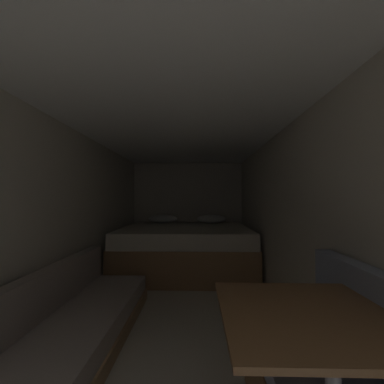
# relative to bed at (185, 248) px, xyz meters

# --- Properties ---
(ground_plane) EXTENTS (7.09, 7.09, 0.00)m
(ground_plane) POSITION_rel_bed_xyz_m (0.00, -1.66, -0.39)
(ground_plane) COLOR beige
(wall_back) EXTENTS (2.41, 0.05, 2.03)m
(wall_back) POSITION_rel_bed_xyz_m (0.00, 0.91, 0.63)
(wall_back) COLOR beige
(wall_back) RESTS_ON ground
(wall_left) EXTENTS (0.05, 5.09, 2.03)m
(wall_left) POSITION_rel_bed_xyz_m (-1.18, -1.66, 0.63)
(wall_left) COLOR beige
(wall_left) RESTS_ON ground
(wall_right) EXTENTS (0.05, 5.09, 2.03)m
(wall_right) POSITION_rel_bed_xyz_m (1.18, -1.66, 0.63)
(wall_right) COLOR beige
(wall_right) RESTS_ON ground
(ceiling_slab) EXTENTS (2.41, 5.09, 0.05)m
(ceiling_slab) POSITION_rel_bed_xyz_m (0.00, -1.66, 1.67)
(ceiling_slab) COLOR white
(ceiling_slab) RESTS_ON wall_left
(bed) EXTENTS (2.19, 1.70, 0.94)m
(bed) POSITION_rel_bed_xyz_m (0.00, 0.00, 0.00)
(bed) COLOR #9E7247
(bed) RESTS_ON ground
(sofa_left) EXTENTS (0.71, 2.61, 0.66)m
(sofa_left) POSITION_rel_bed_xyz_m (-0.83, -2.42, -0.19)
(sofa_left) COLOR tan
(sofa_left) RESTS_ON ground
(dinette_table) EXTENTS (0.76, 0.67, 0.78)m
(dinette_table) POSITION_rel_bed_xyz_m (0.69, -3.04, 0.29)
(dinette_table) COLOR brown
(dinette_table) RESTS_ON ground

